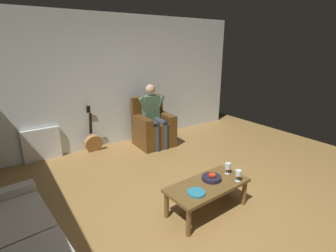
% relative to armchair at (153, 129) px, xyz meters
% --- Properties ---
extents(ground_plane, '(7.50, 7.50, 0.00)m').
position_rel_armchair_xyz_m(ground_plane, '(0.58, 2.58, -0.36)').
color(ground_plane, olive).
extents(wall_back, '(6.24, 0.06, 2.68)m').
position_rel_armchair_xyz_m(wall_back, '(0.58, -0.58, 0.97)').
color(wall_back, silver).
rests_on(wall_back, ground).
extents(armchair, '(0.76, 0.73, 1.03)m').
position_rel_armchair_xyz_m(armchair, '(0.00, 0.00, 0.00)').
color(armchair, '#573615').
rests_on(armchair, ground).
extents(person_seated, '(0.61, 0.60, 1.30)m').
position_rel_armchair_xyz_m(person_seated, '(0.00, 0.05, 0.33)').
color(person_seated, '#4B6A4C').
rests_on(person_seated, ground).
extents(coffee_table, '(1.12, 0.57, 0.39)m').
position_rel_armchair_xyz_m(coffee_table, '(0.63, 2.38, -0.03)').
color(coffee_table, brown).
rests_on(coffee_table, ground).
extents(guitar, '(0.36, 0.24, 0.93)m').
position_rel_armchair_xyz_m(guitar, '(1.19, -0.37, -0.15)').
color(guitar, '#AA753E').
rests_on(guitar, ground).
extents(radiator, '(0.66, 0.06, 0.61)m').
position_rel_armchair_xyz_m(radiator, '(2.11, -0.51, -0.06)').
color(radiator, white).
rests_on(radiator, ground).
extents(wine_glass_near, '(0.08, 0.08, 0.15)m').
position_rel_armchair_xyz_m(wine_glass_near, '(0.26, 2.55, 0.14)').
color(wine_glass_near, silver).
rests_on(wine_glass_near, coffee_table).
extents(wine_glass_far, '(0.08, 0.08, 0.16)m').
position_rel_armchair_xyz_m(wine_glass_far, '(0.22, 2.33, 0.13)').
color(wine_glass_far, silver).
rests_on(wine_glass_far, coffee_table).
extents(fruit_bowl, '(0.25, 0.25, 0.11)m').
position_rel_armchair_xyz_m(fruit_bowl, '(0.52, 2.33, 0.06)').
color(fruit_bowl, '#201D2D').
rests_on(fruit_bowl, coffee_table).
extents(decorative_dish, '(0.22, 0.22, 0.02)m').
position_rel_armchair_xyz_m(decorative_dish, '(0.89, 2.47, 0.04)').
color(decorative_dish, teal).
rests_on(decorative_dish, coffee_table).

